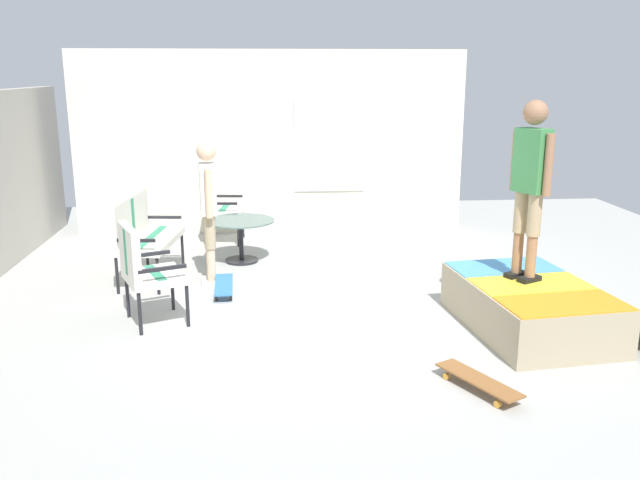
% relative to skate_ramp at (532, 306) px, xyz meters
% --- Properties ---
extents(ground_plane, '(12.00, 12.00, 0.10)m').
position_rel_skate_ramp_xyz_m(ground_plane, '(0.60, 1.98, -0.29)').
color(ground_plane, '#A8A8A3').
extents(house_facade, '(0.23, 6.00, 2.80)m').
position_rel_skate_ramp_xyz_m(house_facade, '(4.39, 2.47, 1.16)').
color(house_facade, silver).
rests_on(house_facade, ground_plane).
extents(skate_ramp, '(1.92, 1.95, 0.48)m').
position_rel_skate_ramp_xyz_m(skate_ramp, '(0.00, 0.00, 0.00)').
color(skate_ramp, tan).
rests_on(skate_ramp, ground_plane).
extents(patio_bench, '(1.31, 0.70, 1.02)m').
position_rel_skate_ramp_xyz_m(patio_bench, '(2.00, 4.10, 0.38)').
color(patio_bench, black).
rests_on(patio_bench, ground_plane).
extents(patio_chair_near_house, '(0.67, 0.61, 1.02)m').
position_rel_skate_ramp_xyz_m(patio_chair_near_house, '(3.74, 3.31, 0.37)').
color(patio_chair_near_house, black).
rests_on(patio_chair_near_house, ground_plane).
extents(patio_chair_by_wall, '(0.79, 0.75, 1.02)m').
position_rel_skate_ramp_xyz_m(patio_chair_by_wall, '(0.47, 3.81, 0.37)').
color(patio_chair_by_wall, black).
rests_on(patio_chair_by_wall, ground_plane).
extents(patio_table, '(0.90, 0.90, 0.57)m').
position_rel_skate_ramp_xyz_m(patio_table, '(2.65, 2.92, 0.17)').
color(patio_table, black).
rests_on(patio_table, ground_plane).
extents(person_watching, '(0.48, 0.27, 1.70)m').
position_rel_skate_ramp_xyz_m(person_watching, '(1.76, 3.26, 0.75)').
color(person_watching, silver).
rests_on(person_watching, ground_plane).
extents(person_skater, '(0.44, 0.34, 1.74)m').
position_rel_skate_ramp_xyz_m(person_skater, '(0.13, 0.07, 1.26)').
color(person_skater, black).
rests_on(person_skater, skate_ramp).
extents(skateboard_by_bench, '(0.81, 0.23, 0.10)m').
position_rel_skate_ramp_xyz_m(skateboard_by_bench, '(1.38, 3.09, -0.15)').
color(skateboard_by_bench, '#3372B2').
rests_on(skateboard_by_bench, ground_plane).
extents(skateboard_spare, '(0.80, 0.55, 0.10)m').
position_rel_skate_ramp_xyz_m(skateboard_spare, '(-1.23, 0.93, -0.15)').
color(skateboard_spare, brown).
rests_on(skateboard_spare, ground_plane).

